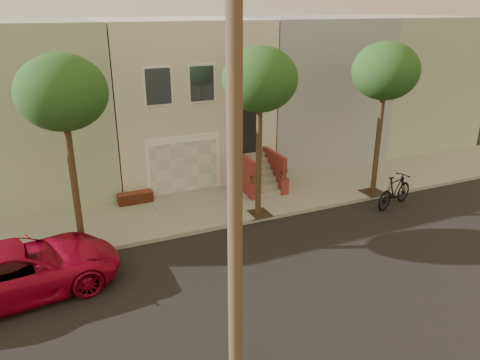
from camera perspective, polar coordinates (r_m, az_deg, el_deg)
name	(u,v)px	position (r m, az deg, el deg)	size (l,w,h in m)	color
ground	(284,273)	(14.61, 5.42, -11.26)	(90.00, 90.00, 0.00)	black
sidewalk	(220,206)	(18.86, -2.45, -3.21)	(40.00, 3.70, 0.15)	gray
house_row	(175,94)	(23.15, -7.98, 10.38)	(33.10, 11.70, 7.00)	silver
tree_left	(62,94)	(14.86, -21.02, 9.85)	(2.70, 2.57, 6.30)	#2D2116
tree_mid	(260,81)	(16.51, 2.46, 12.13)	(2.70, 2.57, 6.30)	#2D2116
tree_right	(386,72)	(19.55, 17.46, 12.56)	(2.70, 2.57, 6.30)	#2D2116
pickup_truck	(18,270)	(14.58, -25.65, -9.96)	(2.57, 5.58, 1.55)	#A60725
motorcycle	(395,191)	(19.77, 18.50, -1.27)	(0.64, 2.26, 1.36)	black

